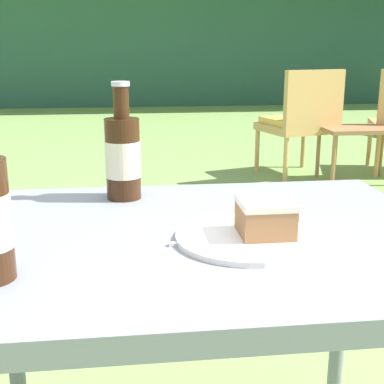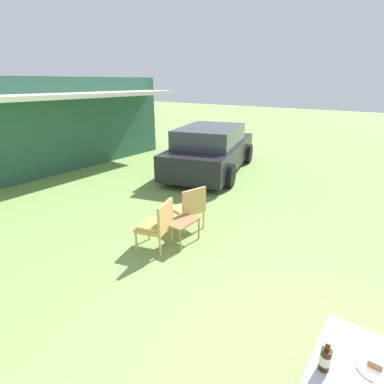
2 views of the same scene
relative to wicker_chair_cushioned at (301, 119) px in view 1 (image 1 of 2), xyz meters
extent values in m
cube|color=#2D5B47|center=(0.35, 7.24, 0.92)|extent=(10.69, 3.88, 2.77)
cylinder|color=tan|center=(0.14, 0.33, -0.29)|extent=(0.04, 0.04, 0.36)
cylinder|color=tan|center=(-0.30, 0.20, -0.29)|extent=(0.04, 0.04, 0.36)
cylinder|color=tan|center=(0.26, -0.08, -0.29)|extent=(0.04, 0.04, 0.36)
cylinder|color=tan|center=(-0.18, -0.21, -0.29)|extent=(0.04, 0.04, 0.36)
cube|color=tan|center=(-0.02, 0.06, -0.08)|extent=(0.63, 0.61, 0.06)
cube|color=tan|center=(0.04, -0.15, 0.17)|extent=(0.50, 0.19, 0.43)
cube|color=gold|center=(-0.02, 0.06, -0.02)|extent=(0.56, 0.52, 0.05)
cylinder|color=tan|center=(0.74, 0.33, -0.29)|extent=(0.04, 0.04, 0.36)
cylinder|color=tan|center=(0.62, -0.08, -0.29)|extent=(0.04, 0.04, 0.36)
cube|color=#996B42|center=(0.40, -0.21, -0.06)|extent=(0.58, 0.37, 0.03)
cylinder|color=#996B42|center=(0.14, -0.37, -0.27)|extent=(0.03, 0.03, 0.39)
cylinder|color=#996B42|center=(0.14, -0.05, -0.27)|extent=(0.03, 0.03, 0.39)
cylinder|color=#996B42|center=(0.66, -0.05, -0.27)|extent=(0.03, 0.03, 0.39)
cube|color=gray|center=(-1.23, -3.14, 0.20)|extent=(0.93, 0.70, 0.04)
cylinder|color=gray|center=(-1.65, -2.83, -0.14)|extent=(0.04, 0.04, 0.65)
cylinder|color=gray|center=(-0.81, -2.83, -0.14)|extent=(0.04, 0.04, 0.65)
cylinder|color=white|center=(-1.15, -3.19, 0.23)|extent=(0.25, 0.25, 0.01)
cube|color=#9E6B42|center=(-1.12, -3.19, 0.26)|extent=(0.09, 0.09, 0.05)
cube|color=silver|center=(-1.12, -3.19, 0.29)|extent=(0.09, 0.10, 0.01)
cylinder|color=#381E0F|center=(-1.37, -2.89, 0.31)|extent=(0.08, 0.08, 0.18)
cylinder|color=#381E0F|center=(-1.37, -2.89, 0.44)|extent=(0.03, 0.03, 0.07)
cylinder|color=silver|center=(-1.37, -2.89, 0.48)|extent=(0.04, 0.04, 0.01)
cylinder|color=beige|center=(-1.37, -2.89, 0.31)|extent=(0.08, 0.08, 0.08)
cube|color=silver|center=(-1.21, -3.20, 0.22)|extent=(0.16, 0.03, 0.01)
camera|label=1|loc=(-1.35, -4.06, 0.55)|focal=50.00mm
camera|label=2|loc=(-3.21, -3.06, 2.18)|focal=28.00mm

